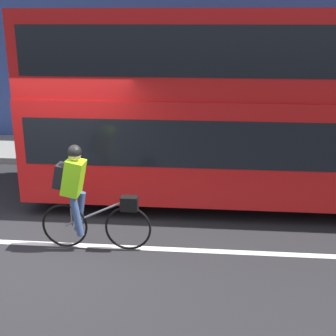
# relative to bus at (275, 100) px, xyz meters

# --- Properties ---
(ground_plane) EXTENTS (80.00, 80.00, 0.00)m
(ground_plane) POSITION_rel_bus_xyz_m (-3.72, -2.50, -1.99)
(ground_plane) COLOR #232326
(road_center_line) EXTENTS (50.00, 0.14, 0.01)m
(road_center_line) POSITION_rel_bus_xyz_m (-3.72, -2.30, -1.99)
(road_center_line) COLOR silver
(road_center_line) RESTS_ON ground_plane
(sidewalk_curb) EXTENTS (60.00, 2.32, 0.15)m
(sidewalk_curb) POSITION_rel_bus_xyz_m (-3.72, 2.93, -1.92)
(sidewalk_curb) COLOR gray
(sidewalk_curb) RESTS_ON ground_plane
(bus) EXTENTS (9.12, 2.59, 3.60)m
(bus) POSITION_rel_bus_xyz_m (0.00, 0.00, 0.00)
(bus) COLOR black
(bus) RESTS_ON ground_plane
(cyclist_on_bike) EXTENTS (1.72, 0.32, 1.67)m
(cyclist_on_bike) POSITION_rel_bus_xyz_m (-3.08, -2.36, -1.10)
(cyclist_on_bike) COLOR black
(cyclist_on_bike) RESTS_ON ground_plane
(trash_bin) EXTENTS (0.46, 0.46, 0.92)m
(trash_bin) POSITION_rel_bus_xyz_m (0.05, 2.82, -1.38)
(trash_bin) COLOR #262628
(trash_bin) RESTS_ON sidewalk_curb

